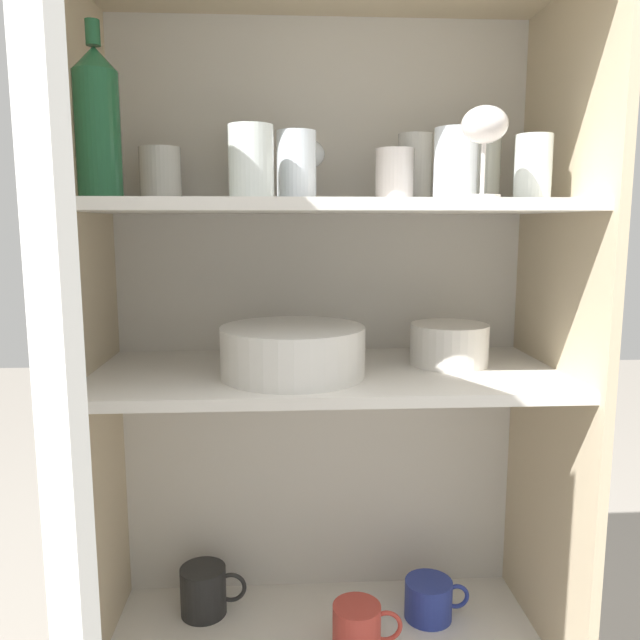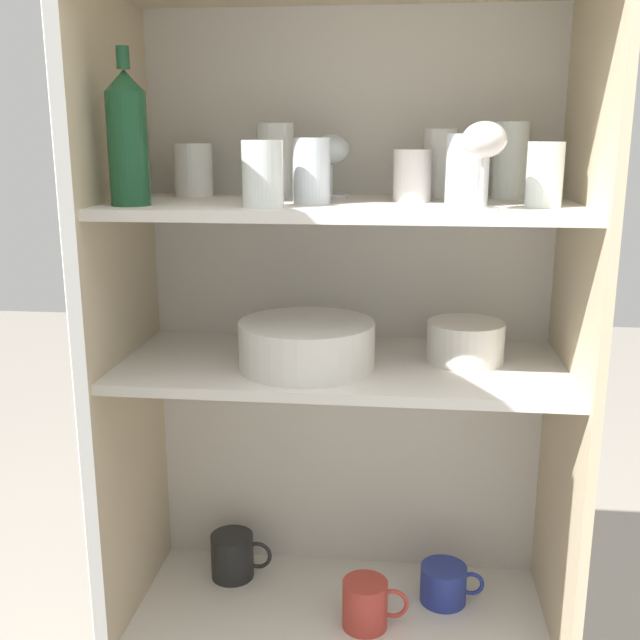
{
  "view_description": "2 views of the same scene",
  "coord_description": "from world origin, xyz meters",
  "px_view_note": "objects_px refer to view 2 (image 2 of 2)",
  "views": [
    {
      "loc": [
        -0.08,
        -0.95,
        1.13
      ],
      "look_at": [
        -0.01,
        0.24,
        0.94
      ],
      "focal_mm": 35.0,
      "sensor_mm": 36.0,
      "label": 1
    },
    {
      "loc": [
        0.11,
        -1.21,
        1.29
      ],
      "look_at": [
        -0.04,
        0.18,
        0.94
      ],
      "focal_mm": 42.0,
      "sensor_mm": 36.0,
      "label": 2
    }
  ],
  "objects_px": {
    "wine_bottle": "(128,137)",
    "plate_stack_white": "(307,345)",
    "mixing_bowl_large": "(466,340)",
    "coffee_mug_primary": "(444,584)"
  },
  "relations": [
    {
      "from": "wine_bottle",
      "to": "plate_stack_white",
      "type": "relative_size",
      "value": 1.04
    },
    {
      "from": "mixing_bowl_large",
      "to": "plate_stack_white",
      "type": "bearing_deg",
      "value": -166.47
    },
    {
      "from": "coffee_mug_primary",
      "to": "plate_stack_white",
      "type": "bearing_deg",
      "value": -161.23
    },
    {
      "from": "mixing_bowl_large",
      "to": "coffee_mug_primary",
      "type": "xyz_separation_m",
      "value": [
        -0.02,
        0.02,
        -0.56
      ]
    },
    {
      "from": "plate_stack_white",
      "to": "coffee_mug_primary",
      "type": "bearing_deg",
      "value": 18.77
    },
    {
      "from": "coffee_mug_primary",
      "to": "wine_bottle",
      "type": "bearing_deg",
      "value": -164.56
    },
    {
      "from": "plate_stack_white",
      "to": "wine_bottle",
      "type": "bearing_deg",
      "value": -167.78
    },
    {
      "from": "wine_bottle",
      "to": "mixing_bowl_large",
      "type": "height_order",
      "value": "wine_bottle"
    },
    {
      "from": "wine_bottle",
      "to": "coffee_mug_primary",
      "type": "bearing_deg",
      "value": 15.44
    },
    {
      "from": "mixing_bowl_large",
      "to": "coffee_mug_primary",
      "type": "relative_size",
      "value": 1.09
    }
  ]
}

